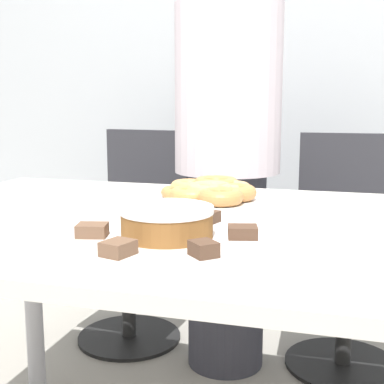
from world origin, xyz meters
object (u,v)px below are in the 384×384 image
object	(u,v)px
person_standing	(227,157)
office_chair_left	(134,241)
plate_cake	(167,240)
napkin	(1,217)
frosted_cake	(167,222)
plate_donuts	(210,199)
office_chair_right	(347,257)

from	to	relation	value
person_standing	office_chair_left	distance (m)	0.61
plate_cake	napkin	distance (m)	0.44
frosted_cake	plate_donuts	bearing A→B (deg)	93.36
office_chair_left	office_chair_right	bearing A→B (deg)	5.39
plate_donuts	frosted_cake	size ratio (longest dim) A/B	2.04
frosted_cake	napkin	distance (m)	0.44
office_chair_right	office_chair_left	bearing A→B (deg)	178.16
person_standing	napkin	bearing A→B (deg)	-109.90
plate_cake	plate_donuts	distance (m)	0.43
office_chair_right	napkin	size ratio (longest dim) A/B	4.67
office_chair_left	office_chair_right	world-z (taller)	same
napkin	office_chair_right	bearing A→B (deg)	53.92
office_chair_left	office_chair_right	xyz separation A→B (m)	(0.88, 0.00, 0.00)
office_chair_right	plate_cake	distance (m)	1.24
plate_cake	plate_donuts	xyz separation A→B (m)	(-0.03, 0.43, 0.00)
plate_cake	napkin	size ratio (longest dim) A/B	2.08
office_chair_right	frosted_cake	world-z (taller)	office_chair_right
plate_cake	person_standing	bearing A→B (deg)	95.75
plate_cake	napkin	bearing A→B (deg)	167.68
frosted_cake	office_chair_right	bearing A→B (deg)	73.44
plate_cake	plate_donuts	bearing A→B (deg)	93.36
office_chair_right	napkin	bearing A→B (deg)	-127.94
office_chair_right	frosted_cake	bearing A→B (deg)	-108.42
plate_donuts	napkin	xyz separation A→B (m)	(-0.40, -0.33, -0.00)
person_standing	plate_cake	bearing A→B (deg)	-84.25
napkin	plate_cake	bearing A→B (deg)	-12.32
person_standing	napkin	world-z (taller)	person_standing
office_chair_left	frosted_cake	world-z (taller)	office_chair_left
person_standing	office_chair_left	size ratio (longest dim) A/B	1.76
person_standing	office_chair_left	bearing A→B (deg)	160.94
frosted_cake	napkin	world-z (taller)	frosted_cake
person_standing	napkin	distance (m)	0.96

